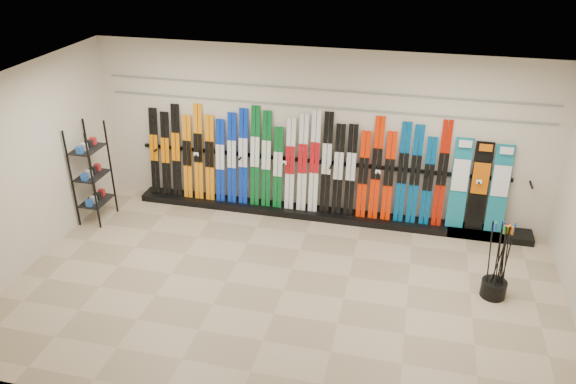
# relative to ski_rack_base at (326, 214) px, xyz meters

# --- Properties ---
(floor) EXTENTS (8.00, 8.00, 0.00)m
(floor) POSITION_rel_ski_rack_base_xyz_m (-0.22, -2.28, -0.06)
(floor) COLOR tan
(floor) RESTS_ON ground
(back_wall) EXTENTS (8.00, 0.00, 8.00)m
(back_wall) POSITION_rel_ski_rack_base_xyz_m (-0.22, 0.22, 1.44)
(back_wall) COLOR beige
(back_wall) RESTS_ON floor
(left_wall) EXTENTS (0.00, 5.00, 5.00)m
(left_wall) POSITION_rel_ski_rack_base_xyz_m (-4.22, -2.28, 1.44)
(left_wall) COLOR beige
(left_wall) RESTS_ON floor
(ceiling) EXTENTS (8.00, 8.00, 0.00)m
(ceiling) POSITION_rel_ski_rack_base_xyz_m (-0.22, -2.28, 2.94)
(ceiling) COLOR silver
(ceiling) RESTS_ON back_wall
(ski_rack_base) EXTENTS (8.00, 0.40, 0.12)m
(ski_rack_base) POSITION_rel_ski_rack_base_xyz_m (0.00, 0.00, 0.00)
(ski_rack_base) COLOR black
(ski_rack_base) RESTS_ON floor
(skis) EXTENTS (5.38, 0.27, 1.83)m
(skis) POSITION_rel_ski_rack_base_xyz_m (-0.66, 0.07, 0.90)
(skis) COLOR black
(skis) RESTS_ON ski_rack_base
(snowboards) EXTENTS (0.94, 0.24, 1.56)m
(snowboards) POSITION_rel_ski_rack_base_xyz_m (2.54, 0.08, 0.82)
(snowboards) COLOR #14728C
(snowboards) RESTS_ON ski_rack_base
(accessory_rack) EXTENTS (0.40, 0.60, 1.77)m
(accessory_rack) POSITION_rel_ski_rack_base_xyz_m (-3.97, -0.98, 0.83)
(accessory_rack) COLOR black
(accessory_rack) RESTS_ON floor
(pole_bin) EXTENTS (0.36, 0.36, 0.25)m
(pole_bin) POSITION_rel_ski_rack_base_xyz_m (2.74, -1.71, 0.07)
(pole_bin) COLOR black
(pole_bin) RESTS_ON floor
(ski_poles) EXTENTS (0.32, 0.20, 1.18)m
(ski_poles) POSITION_rel_ski_rack_base_xyz_m (2.74, -1.72, 0.55)
(ski_poles) COLOR black
(ski_poles) RESTS_ON pole_bin
(slatwall_rail_0) EXTENTS (7.60, 0.02, 0.03)m
(slatwall_rail_0) POSITION_rel_ski_rack_base_xyz_m (-0.22, 0.20, 1.94)
(slatwall_rail_0) COLOR gray
(slatwall_rail_0) RESTS_ON back_wall
(slatwall_rail_1) EXTENTS (7.60, 0.02, 0.03)m
(slatwall_rail_1) POSITION_rel_ski_rack_base_xyz_m (-0.22, 0.20, 2.24)
(slatwall_rail_1) COLOR gray
(slatwall_rail_1) RESTS_ON back_wall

